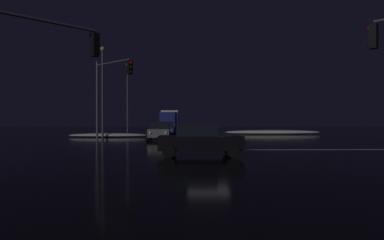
{
  "coord_description": "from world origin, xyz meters",
  "views": [
    {
      "loc": [
        -1.54,
        -21.61,
        1.88
      ],
      "look_at": [
        -0.67,
        11.96,
        1.77
      ],
      "focal_mm": 33.53,
      "sensor_mm": 36.0,
      "label": 1
    }
  ],
  "objects_px": {
    "sedan_gray": "(160,131)",
    "sedan_blue": "(165,129)",
    "sedan_silver": "(166,128)",
    "traffic_signal_sw": "(36,59)",
    "sedan_black_crossing": "(199,140)",
    "traffic_signal_nw": "(110,85)",
    "streetlamp_left_far": "(128,93)",
    "streetlamp_left_near": "(103,85)",
    "box_truck": "(170,120)"
  },
  "relations": [
    {
      "from": "sedan_gray",
      "to": "traffic_signal_nw",
      "type": "distance_m",
      "value": 6.06
    },
    {
      "from": "sedan_gray",
      "to": "streetlamp_left_far",
      "type": "distance_m",
      "value": 21.26
    },
    {
      "from": "sedan_silver",
      "to": "streetlamp_left_far",
      "type": "xyz_separation_m",
      "value": [
        -5.92,
        7.79,
        4.85
      ]
    },
    {
      "from": "sedan_black_crossing",
      "to": "traffic_signal_nw",
      "type": "xyz_separation_m",
      "value": [
        -6.74,
        11.01,
        3.83
      ]
    },
    {
      "from": "sedan_gray",
      "to": "sedan_blue",
      "type": "xyz_separation_m",
      "value": [
        0.22,
        6.03,
        0.0
      ]
    },
    {
      "from": "sedan_blue",
      "to": "sedan_silver",
      "type": "distance_m",
      "value": 6.03
    },
    {
      "from": "sedan_gray",
      "to": "traffic_signal_sw",
      "type": "xyz_separation_m",
      "value": [
        -3.76,
        -17.46,
        3.45
      ]
    },
    {
      "from": "sedan_silver",
      "to": "sedan_gray",
      "type": "bearing_deg",
      "value": -90.17
    },
    {
      "from": "sedan_blue",
      "to": "box_truck",
      "type": "height_order",
      "value": "box_truck"
    },
    {
      "from": "traffic_signal_sw",
      "to": "streetlamp_left_near",
      "type": "bearing_deg",
      "value": 95.69
    },
    {
      "from": "sedan_silver",
      "to": "streetlamp_left_far",
      "type": "bearing_deg",
      "value": 127.22
    },
    {
      "from": "box_truck",
      "to": "traffic_signal_sw",
      "type": "relative_size",
      "value": 1.35
    },
    {
      "from": "streetlamp_left_near",
      "to": "sedan_gray",
      "type": "bearing_deg",
      "value": -33.15
    },
    {
      "from": "sedan_gray",
      "to": "traffic_signal_nw",
      "type": "height_order",
      "value": "traffic_signal_nw"
    },
    {
      "from": "sedan_blue",
      "to": "box_truck",
      "type": "distance_m",
      "value": 13.86
    },
    {
      "from": "sedan_gray",
      "to": "streetlamp_left_near",
      "type": "distance_m",
      "value": 8.29
    },
    {
      "from": "traffic_signal_sw",
      "to": "streetlamp_left_far",
      "type": "height_order",
      "value": "streetlamp_left_far"
    },
    {
      "from": "sedan_silver",
      "to": "sedan_black_crossing",
      "type": "height_order",
      "value": "same"
    },
    {
      "from": "traffic_signal_sw",
      "to": "streetlamp_left_far",
      "type": "distance_m",
      "value": 37.39
    },
    {
      "from": "sedan_silver",
      "to": "box_truck",
      "type": "bearing_deg",
      "value": 89.06
    },
    {
      "from": "sedan_gray",
      "to": "traffic_signal_nw",
      "type": "xyz_separation_m",
      "value": [
        -3.85,
        -2.69,
        3.83
      ]
    },
    {
      "from": "sedan_gray",
      "to": "sedan_black_crossing",
      "type": "bearing_deg",
      "value": -78.11
    },
    {
      "from": "sedan_silver",
      "to": "box_truck",
      "type": "distance_m",
      "value": 7.86
    },
    {
      "from": "box_truck",
      "to": "traffic_signal_nw",
      "type": "relative_size",
      "value": 1.24
    },
    {
      "from": "traffic_signal_nw",
      "to": "streetlamp_left_far",
      "type": "distance_m",
      "value": 22.65
    },
    {
      "from": "sedan_blue",
      "to": "traffic_signal_sw",
      "type": "xyz_separation_m",
      "value": [
        -3.98,
        -23.49,
        3.45
      ]
    },
    {
      "from": "box_truck",
      "to": "streetlamp_left_near",
      "type": "relative_size",
      "value": 0.92
    },
    {
      "from": "sedan_silver",
      "to": "traffic_signal_sw",
      "type": "distance_m",
      "value": 29.95
    },
    {
      "from": "sedan_gray",
      "to": "traffic_signal_sw",
      "type": "height_order",
      "value": "traffic_signal_sw"
    },
    {
      "from": "box_truck",
      "to": "traffic_signal_sw",
      "type": "xyz_separation_m",
      "value": [
        -3.92,
        -37.31,
        2.55
      ]
    },
    {
      "from": "sedan_gray",
      "to": "sedan_silver",
      "type": "bearing_deg",
      "value": 89.83
    },
    {
      "from": "streetlamp_left_far",
      "to": "traffic_signal_sw",
      "type": "bearing_deg",
      "value": -86.74
    },
    {
      "from": "traffic_signal_nw",
      "to": "streetlamp_left_far",
      "type": "height_order",
      "value": "streetlamp_left_far"
    },
    {
      "from": "sedan_black_crossing",
      "to": "streetlamp_left_far",
      "type": "distance_m",
      "value": 35.01
    },
    {
      "from": "traffic_signal_nw",
      "to": "sedan_silver",
      "type": "bearing_deg",
      "value": 75.23
    },
    {
      "from": "box_truck",
      "to": "traffic_signal_nw",
      "type": "distance_m",
      "value": 23.09
    },
    {
      "from": "sedan_blue",
      "to": "sedan_black_crossing",
      "type": "xyz_separation_m",
      "value": [
        2.67,
        -19.73,
        0.0
      ]
    },
    {
      "from": "sedan_gray",
      "to": "sedan_black_crossing",
      "type": "distance_m",
      "value": 14.0
    },
    {
      "from": "traffic_signal_nw",
      "to": "streetlamp_left_near",
      "type": "distance_m",
      "value": 6.86
    },
    {
      "from": "sedan_blue",
      "to": "traffic_signal_nw",
      "type": "distance_m",
      "value": 10.35
    },
    {
      "from": "streetlamp_left_far",
      "to": "traffic_signal_nw",
      "type": "bearing_deg",
      "value": -84.85
    },
    {
      "from": "sedan_silver",
      "to": "traffic_signal_sw",
      "type": "bearing_deg",
      "value": -97.33
    },
    {
      "from": "streetlamp_left_far",
      "to": "sedan_gray",
      "type": "bearing_deg",
      "value": -73.49
    },
    {
      "from": "sedan_black_crossing",
      "to": "sedan_silver",
      "type": "bearing_deg",
      "value": 96.31
    },
    {
      "from": "traffic_signal_sw",
      "to": "sedan_silver",
      "type": "bearing_deg",
      "value": 82.67
    },
    {
      "from": "traffic_signal_nw",
      "to": "streetlamp_left_near",
      "type": "relative_size",
      "value": 0.74
    },
    {
      "from": "box_truck",
      "to": "traffic_signal_nw",
      "type": "xyz_separation_m",
      "value": [
        -4.01,
        -22.55,
        2.92
      ]
    },
    {
      "from": "box_truck",
      "to": "streetlamp_left_far",
      "type": "bearing_deg",
      "value": -179.86
    },
    {
      "from": "streetlamp_left_near",
      "to": "box_truck",
      "type": "bearing_deg",
      "value": 69.32
    },
    {
      "from": "traffic_signal_nw",
      "to": "streetlamp_left_far",
      "type": "bearing_deg",
      "value": 95.15
    }
  ]
}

